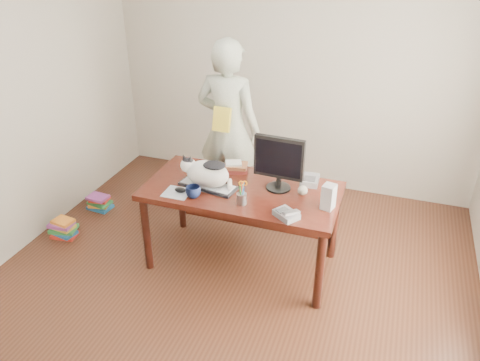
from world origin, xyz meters
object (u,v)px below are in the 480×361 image
at_px(keyboard, 208,186).
at_px(baseball, 303,190).
at_px(desk, 245,199).
at_px(monitor, 279,161).
at_px(book_pile_a, 64,228).
at_px(book_pile_b, 100,202).
at_px(book_stack, 235,167).
at_px(pen_cup, 242,197).
at_px(calculator, 310,180).
at_px(person, 228,129).
at_px(speaker, 329,197).
at_px(coffee_mug, 193,192).
at_px(phone, 287,214).
at_px(cat, 206,172).
at_px(mouse, 180,190).

relative_size(keyboard, baseball, 6.30).
bearing_deg(desk, monitor, 0.70).
relative_size(book_pile_a, book_pile_b, 1.05).
xyz_separation_m(keyboard, book_stack, (0.11, 0.36, 0.02)).
height_order(pen_cup, book_pile_a, pen_cup).
distance_m(calculator, person, 1.11).
bearing_deg(person, keyboard, 103.04).
bearing_deg(person, monitor, 135.82).
xyz_separation_m(keyboard, calculator, (0.78, 0.35, 0.01)).
bearing_deg(speaker, person, 154.19).
height_order(desk, person, person).
xyz_separation_m(coffee_mug, book_stack, (0.16, 0.54, -0.01)).
bearing_deg(desk, phone, -39.92).
bearing_deg(speaker, cat, -167.11).
distance_m(pen_cup, coffee_mug, 0.40).
bearing_deg(coffee_mug, speaker, 10.20).
distance_m(desk, mouse, 0.57).
height_order(keyboard, cat, cat).
xyz_separation_m(phone, book_pile_b, (-2.17, 0.65, -0.71)).
relative_size(baseball, book_pile_b, 0.31).
xyz_separation_m(book_stack, book_pile_a, (-1.59, -0.48, -0.70)).
relative_size(book_stack, person, 0.14).
height_order(coffee_mug, book_pile_b, coffee_mug).
distance_m(desk, speaker, 0.77).
height_order(person, book_pile_b, person).
bearing_deg(cat, keyboard, 8.36).
xyz_separation_m(monitor, book_stack, (-0.44, 0.20, -0.22)).
xyz_separation_m(speaker, person, (-1.16, 0.93, 0.04)).
height_order(monitor, coffee_mug, monitor).
xyz_separation_m(baseball, book_pile_a, (-2.24, -0.26, -0.70)).
xyz_separation_m(mouse, speaker, (1.17, 0.15, 0.08)).
xyz_separation_m(phone, person, (-0.89, 1.16, 0.11)).
bearing_deg(baseball, monitor, 175.03).
distance_m(baseball, book_pile_a, 2.36).
bearing_deg(person, pen_cup, 118.26).
distance_m(cat, baseball, 0.80).
distance_m(baseball, book_pile_b, 2.34).
bearing_deg(book_pile_b, desk, -8.97).
height_order(cat, person, person).
bearing_deg(cat, book_stack, 79.40).
bearing_deg(book_pile_a, coffee_mug, -2.40).
bearing_deg(book_pile_a, person, 38.83).
bearing_deg(monitor, pen_cup, -120.77).
xyz_separation_m(book_stack, book_pile_b, (-1.56, 0.07, -0.71)).
height_order(desk, baseball, baseball).
relative_size(monitor, coffee_mug, 3.84).
xyz_separation_m(cat, book_pile_a, (-1.46, -0.13, -0.80)).
relative_size(monitor, baseball, 5.81).
distance_m(monitor, baseball, 0.31).
bearing_deg(coffee_mug, keyboard, 75.91).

